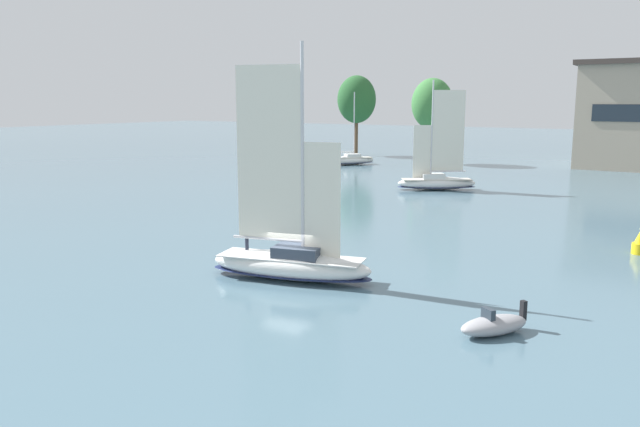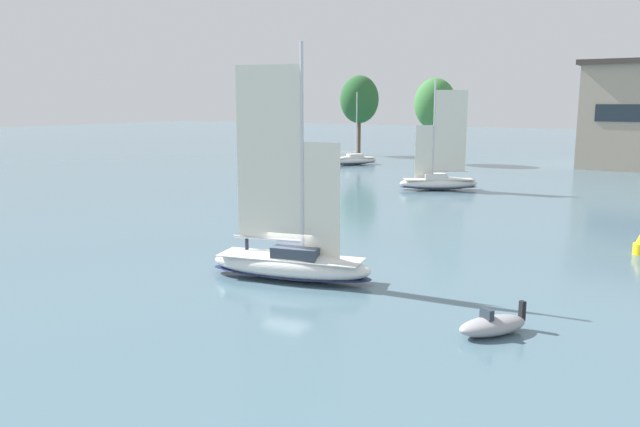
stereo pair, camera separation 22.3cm
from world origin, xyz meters
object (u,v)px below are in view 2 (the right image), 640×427
(tree_shore_left, at_px, (435,104))
(tree_shore_center, at_px, (359,100))
(sailboat_moored_near_marina, at_px, (353,160))
(sailboat_main, at_px, (290,261))
(sailboat_moored_mid_channel, at_px, (438,181))
(motor_tender, at_px, (493,325))

(tree_shore_left, distance_m, tree_shore_center, 18.00)
(tree_shore_left, xyz_separation_m, sailboat_moored_near_marina, (-9.41, -8.52, -8.29))
(tree_shore_center, distance_m, sailboat_main, 78.81)
(tree_shore_left, relative_size, sailboat_moored_mid_channel, 1.11)
(tree_shore_center, xyz_separation_m, sailboat_moored_mid_channel, (28.33, -33.68, -8.75))
(sailboat_main, distance_m, sailboat_moored_near_marina, 61.48)
(sailboat_moored_mid_channel, height_order, motor_tender, sailboat_moored_mid_channel)
(sailboat_moored_near_marina, bearing_deg, sailboat_main, -63.73)
(tree_shore_center, relative_size, sailboat_moored_mid_channel, 1.19)
(sailboat_moored_mid_channel, bearing_deg, motor_tender, -65.30)
(tree_shore_center, relative_size, motor_tender, 4.10)
(tree_shore_center, bearing_deg, sailboat_main, -63.86)
(tree_shore_center, height_order, motor_tender, tree_shore_center)
(tree_shore_left, xyz_separation_m, motor_tender, (29.49, -65.87, -8.62))
(sailboat_main, xyz_separation_m, motor_tender, (11.69, -2.22, -0.60))
(tree_shore_center, xyz_separation_m, motor_tender, (46.20, -72.54, -9.29))
(sailboat_moored_near_marina, bearing_deg, sailboat_moored_mid_channel, -41.33)
(sailboat_main, height_order, sailboat_moored_mid_channel, sailboat_main)
(sailboat_main, bearing_deg, sailboat_moored_near_marina, 116.27)
(tree_shore_center, distance_m, sailboat_moored_near_marina, 19.09)
(tree_shore_center, xyz_separation_m, sailboat_moored_near_marina, (7.30, -15.19, -8.96))
(sailboat_moored_near_marina, bearing_deg, motor_tender, -55.85)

